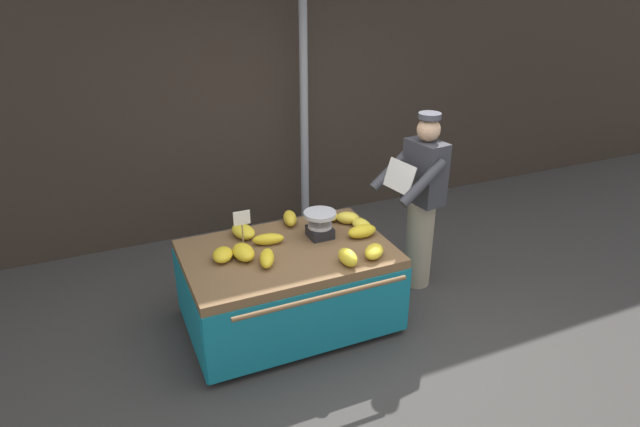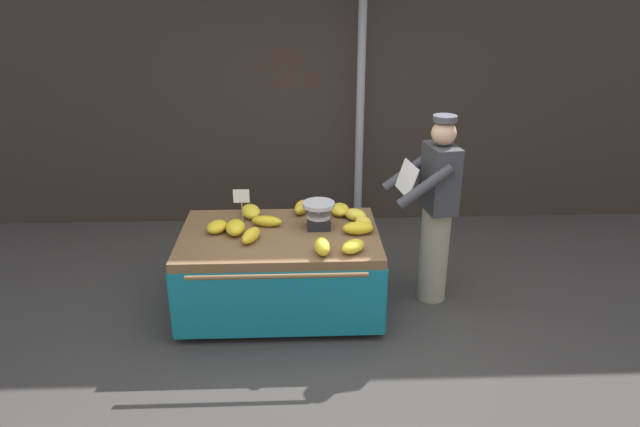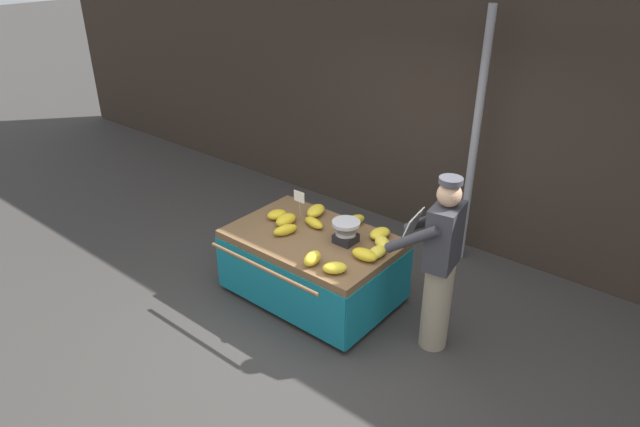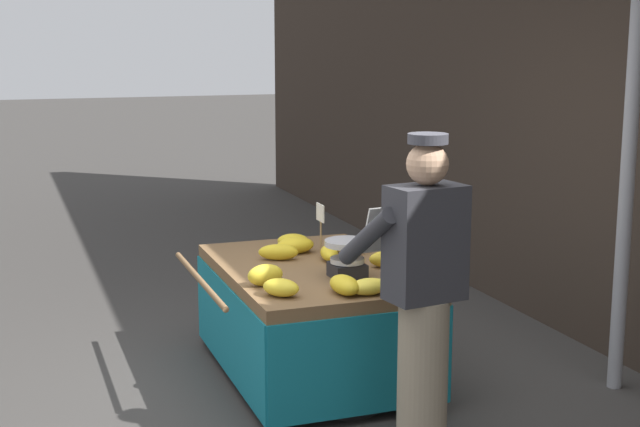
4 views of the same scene
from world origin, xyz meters
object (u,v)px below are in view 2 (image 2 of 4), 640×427
at_px(banana_bunch_5, 358,228).
at_px(banana_bunch_8, 217,227).
at_px(street_pole, 360,108).
at_px(banana_bunch_7, 267,221).
at_px(banana_bunch_11, 353,246).
at_px(banana_bunch_6, 340,210).
at_px(banana_bunch_4, 322,247).
at_px(banana_bunch_1, 356,215).
at_px(weighing_scale, 319,215).
at_px(price_sign, 241,200).
at_px(banana_bunch_3, 301,207).
at_px(banana_bunch_2, 251,235).
at_px(banana_bunch_10, 235,227).
at_px(banana_bunch_9, 364,223).
at_px(vendor_person, 436,210).
at_px(banana_bunch_0, 251,211).
at_px(banana_cart, 280,254).

height_order(banana_bunch_5, banana_bunch_8, banana_bunch_5).
relative_size(street_pole, banana_bunch_7, 10.73).
distance_m(banana_bunch_5, banana_bunch_11, 0.37).
xyz_separation_m(banana_bunch_6, banana_bunch_11, (0.05, -0.80, 0.00)).
bearing_deg(banana_bunch_7, banana_bunch_4, -51.09).
bearing_deg(banana_bunch_1, weighing_scale, -156.69).
height_order(price_sign, banana_bunch_3, price_sign).
relative_size(banana_bunch_2, banana_bunch_10, 1.00).
distance_m(banana_bunch_4, banana_bunch_9, 0.63).
height_order(banana_bunch_5, banana_bunch_6, banana_bunch_5).
xyz_separation_m(banana_bunch_7, vendor_person, (1.48, -0.05, 0.10)).
xyz_separation_m(banana_bunch_0, banana_bunch_5, (0.94, -0.41, 0.00)).
distance_m(street_pole, weighing_scale, 1.80).
height_order(banana_cart, banana_bunch_2, banana_bunch_2).
height_order(banana_cart, banana_bunch_11, banana_bunch_11).
height_order(banana_bunch_3, banana_bunch_6, banana_bunch_3).
distance_m(banana_cart, vendor_person, 1.42).
bearing_deg(weighing_scale, banana_bunch_4, -89.09).
distance_m(street_pole, banana_bunch_10, 2.21).
distance_m(banana_bunch_3, banana_bunch_6, 0.36).
bearing_deg(banana_cart, banana_bunch_5, -3.04).
bearing_deg(banana_bunch_3, price_sign, -151.62).
bearing_deg(banana_bunch_2, price_sign, 106.23).
relative_size(weighing_scale, banana_bunch_2, 1.06).
bearing_deg(banana_bunch_10, banana_bunch_9, 4.01).
height_order(banana_bunch_4, banana_bunch_7, banana_bunch_4).
relative_size(street_pole, weighing_scale, 10.27).
xyz_separation_m(banana_bunch_2, banana_bunch_9, (0.97, 0.24, -0.01)).
bearing_deg(weighing_scale, banana_bunch_6, 54.97).
distance_m(banana_cart, banana_bunch_9, 0.78).
bearing_deg(weighing_scale, banana_bunch_9, -3.30).
height_order(street_pole, banana_bunch_4, street_pole).
distance_m(banana_cart, banana_bunch_0, 0.53).
xyz_separation_m(price_sign, banana_bunch_5, (1.00, -0.21, -0.19)).
bearing_deg(banana_bunch_5, banana_bunch_8, 176.09).
relative_size(weighing_scale, banana_bunch_8, 1.29).
bearing_deg(banana_bunch_3, banana_bunch_10, -141.86).
bearing_deg(banana_bunch_1, banana_cart, -159.32).
bearing_deg(banana_cart, price_sign, 151.73).
distance_m(banana_bunch_5, vendor_person, 0.72).
bearing_deg(banana_bunch_2, banana_bunch_5, 7.43).
relative_size(price_sign, banana_bunch_9, 1.46).
distance_m(price_sign, banana_bunch_8, 0.31).
height_order(banana_cart, vendor_person, vendor_person).
distance_m(banana_bunch_2, banana_bunch_4, 0.64).
bearing_deg(banana_bunch_7, banana_bunch_6, 20.37).
distance_m(street_pole, banana_bunch_8, 2.28).
xyz_separation_m(banana_bunch_5, banana_bunch_10, (-1.05, 0.05, 0.00)).
relative_size(banana_bunch_7, banana_bunch_8, 1.24).
bearing_deg(weighing_scale, banana_bunch_0, 156.35).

